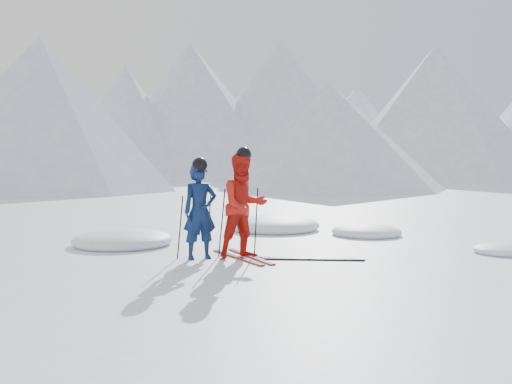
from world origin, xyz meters
name	(u,v)px	position (x,y,z in m)	size (l,w,h in m)	color
ground	(364,251)	(0.00, 0.00, 0.00)	(160.00, 160.00, 0.00)	white
mountain_range	(162,101)	(5.71, 35.31, 6.72)	(106.15, 62.94, 15.53)	#B2BCD1
skier_blue	(200,212)	(-3.01, 0.45, 0.80)	(0.58, 0.38, 1.59)	#0B1C43
skier_red	(244,206)	(-2.30, 0.24, 0.89)	(0.86, 0.67, 1.77)	red
pole_blue_left	(180,227)	(-3.31, 0.60, 0.53)	(0.02, 0.02, 1.06)	black
pole_blue_right	(209,225)	(-2.76, 0.70, 0.53)	(0.02, 0.02, 1.06)	black
pole_red_left	(222,223)	(-2.60, 0.49, 0.59)	(0.02, 0.02, 1.18)	black
pole_red_right	(256,222)	(-2.00, 0.39, 0.59)	(0.02, 0.02, 1.18)	black
ski_worn_left	(237,257)	(-2.42, 0.24, 0.01)	(0.09, 1.70, 0.03)	black
ski_worn_right	(250,256)	(-2.18, 0.24, 0.01)	(0.09, 1.70, 0.03)	black
ski_loose_a	(303,258)	(-1.46, -0.31, 0.01)	(0.09, 1.70, 0.03)	black
ski_loose_b	(313,259)	(-1.36, -0.46, 0.01)	(0.09, 1.70, 0.03)	black
snow_lumps	(255,236)	(-0.97, 2.68, 0.00)	(7.48, 6.39, 0.49)	white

